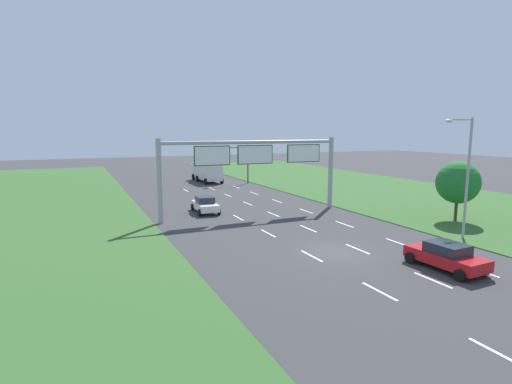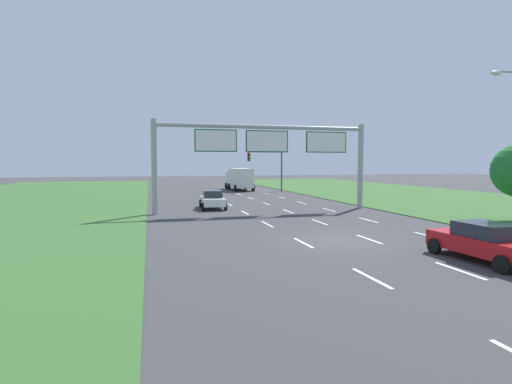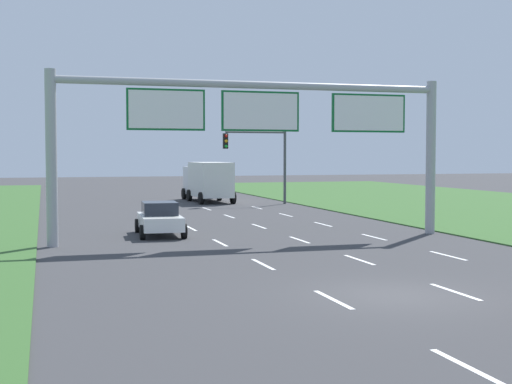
% 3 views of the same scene
% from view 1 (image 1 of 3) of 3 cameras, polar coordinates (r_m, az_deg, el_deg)
% --- Properties ---
extents(ground_plane, '(200.00, 200.00, 0.00)m').
position_cam_1_polar(ground_plane, '(25.98, 11.24, -8.46)').
color(ground_plane, '#38383A').
extents(grass_verge_right, '(24.00, 120.00, 0.06)m').
position_cam_1_polar(grass_verge_right, '(47.25, 24.98, -1.31)').
color(grass_verge_right, '#335B28').
rests_on(grass_verge_right, ground_plane).
extents(lane_dashes_inner_left, '(0.14, 50.40, 0.01)m').
position_cam_1_polar(lane_dashes_inner_left, '(30.05, 1.77, -5.92)').
color(lane_dashes_inner_left, white).
rests_on(lane_dashes_inner_left, ground_plane).
extents(lane_dashes_inner_right, '(0.14, 50.40, 0.01)m').
position_cam_1_polar(lane_dashes_inner_right, '(31.71, 7.47, -5.20)').
color(lane_dashes_inner_right, white).
rests_on(lane_dashes_inner_right, ground_plane).
extents(lane_dashes_slip, '(0.14, 50.40, 0.01)m').
position_cam_1_polar(lane_dashes_slip, '(33.66, 12.54, -4.52)').
color(lane_dashes_slip, white).
rests_on(lane_dashes_slip, ground_plane).
extents(car_near_red, '(2.19, 4.10, 1.51)m').
position_cam_1_polar(car_near_red, '(37.74, -7.27, -1.78)').
color(car_near_red, white).
rests_on(car_near_red, ground_plane).
extents(car_lead_silver, '(2.30, 4.38, 1.49)m').
position_cam_1_polar(car_lead_silver, '(24.70, 25.52, -8.23)').
color(car_lead_silver, red).
rests_on(car_lead_silver, ground_plane).
extents(box_truck, '(2.81, 7.43, 3.04)m').
position_cam_1_polar(box_truck, '(60.27, -7.00, 3.02)').
color(box_truck, silver).
rests_on(box_truck, ground_plane).
extents(sign_gantry, '(17.24, 0.44, 7.00)m').
position_cam_1_polar(sign_gantry, '(36.02, -0.08, 4.54)').
color(sign_gantry, '#9EA0A5').
rests_on(sign_gantry, ground_plane).
extents(traffic_light_mast, '(4.76, 0.49, 5.60)m').
position_cam_1_polar(traffic_light_mast, '(57.29, -2.96, 5.00)').
color(traffic_light_mast, '#47494F').
rests_on(traffic_light_mast, ground_plane).
extents(street_lamp, '(2.61, 0.32, 8.50)m').
position_cam_1_polar(street_lamp, '(31.00, 27.64, 3.07)').
color(street_lamp, '#9EA0A5').
rests_on(street_lamp, ground_plane).
extents(roadside_tree_near, '(3.54, 3.54, 5.08)m').
position_cam_1_polar(roadside_tree_near, '(37.51, 26.90, 1.21)').
color(roadside_tree_near, '#513823').
rests_on(roadside_tree_near, ground_plane).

